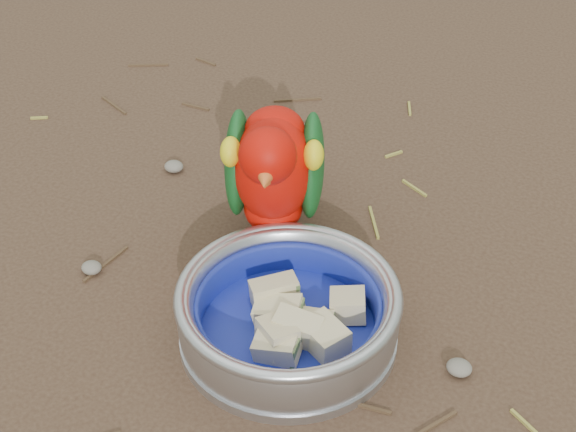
% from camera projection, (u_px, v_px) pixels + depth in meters
% --- Properties ---
extents(ground, '(60.00, 60.00, 0.00)m').
position_uv_depth(ground, '(248.00, 305.00, 0.87)').
color(ground, '#442F22').
extents(food_bowl, '(0.20, 0.20, 0.02)m').
position_uv_depth(food_bowl, '(288.00, 333.00, 0.83)').
color(food_bowl, '#B2B2BA').
rests_on(food_bowl, ground).
extents(bowl_wall, '(0.20, 0.20, 0.04)m').
position_uv_depth(bowl_wall, '(288.00, 310.00, 0.81)').
color(bowl_wall, '#B2B2BA').
rests_on(bowl_wall, food_bowl).
extents(fruit_wedges, '(0.12, 0.12, 0.03)m').
position_uv_depth(fruit_wedges, '(288.00, 315.00, 0.82)').
color(fruit_wedges, beige).
rests_on(fruit_wedges, food_bowl).
extents(lory_parrot, '(0.16, 0.23, 0.17)m').
position_uv_depth(lory_parrot, '(273.00, 181.00, 0.89)').
color(lory_parrot, '#BB0C03').
rests_on(lory_parrot, ground).
extents(ground_debris, '(0.90, 0.80, 0.01)m').
position_uv_depth(ground_debris, '(259.00, 260.00, 0.92)').
color(ground_debris, olive).
rests_on(ground_debris, ground).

